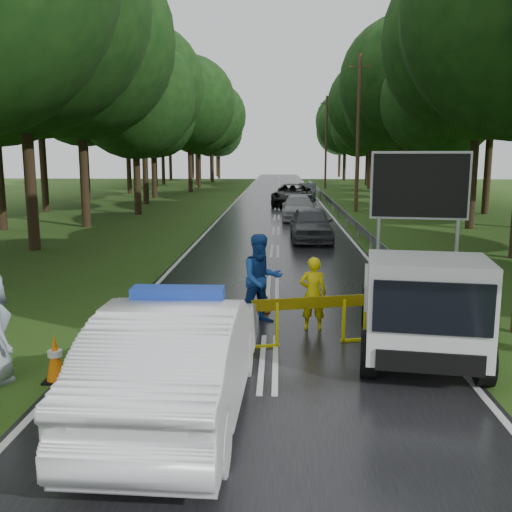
# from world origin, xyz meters

# --- Properties ---
(ground) EXTENTS (160.00, 160.00, 0.00)m
(ground) POSITION_xyz_m (0.00, 0.00, 0.00)
(ground) COLOR #254513
(ground) RESTS_ON ground
(road) EXTENTS (7.00, 140.00, 0.02)m
(road) POSITION_xyz_m (0.00, 30.00, 0.01)
(road) COLOR black
(road) RESTS_ON ground
(guardrail) EXTENTS (0.12, 60.06, 0.70)m
(guardrail) POSITION_xyz_m (3.70, 29.67, 0.55)
(guardrail) COLOR gray
(guardrail) RESTS_ON ground
(utility_pole_mid) EXTENTS (1.40, 0.24, 10.00)m
(utility_pole_mid) POSITION_xyz_m (5.20, 28.00, 5.06)
(utility_pole_mid) COLOR #4B2F22
(utility_pole_mid) RESTS_ON ground
(utility_pole_far) EXTENTS (1.40, 0.24, 10.00)m
(utility_pole_far) POSITION_xyz_m (5.20, 54.00, 5.06)
(utility_pole_far) COLOR #4B2F22
(utility_pole_far) RESTS_ON ground
(police_sedan) EXTENTS (1.99, 5.27, 1.89)m
(police_sedan) POSITION_xyz_m (-1.24, -2.11, 0.86)
(police_sedan) COLOR white
(police_sedan) RESTS_ON ground
(work_truck) EXTENTS (2.71, 4.91, 3.73)m
(work_truck) POSITION_xyz_m (2.79, 0.58, 1.01)
(work_truck) COLOR gray
(work_truck) RESTS_ON ground
(barrier) EXTENTS (2.30, 0.62, 0.98)m
(barrier) POSITION_xyz_m (0.80, 1.00, 0.74)
(barrier) COLOR yellow
(barrier) RESTS_ON ground
(officer) EXTENTS (0.59, 0.39, 1.59)m
(officer) POSITION_xyz_m (0.90, 2.00, 0.80)
(officer) COLOR yellow
(officer) RESTS_ON ground
(civilian) EXTENTS (1.20, 1.09, 2.00)m
(civilian) POSITION_xyz_m (-0.21, 2.47, 1.00)
(civilian) COLOR #1A4AAA
(civilian) RESTS_ON ground
(queue_car_first) EXTENTS (1.82, 4.38, 1.49)m
(queue_car_first) POSITION_xyz_m (1.54, 14.83, 0.74)
(queue_car_first) COLOR #46484F
(queue_car_first) RESTS_ON ground
(queue_car_second) EXTENTS (1.98, 4.78, 1.38)m
(queue_car_second) POSITION_xyz_m (1.28, 23.16, 0.69)
(queue_car_second) COLOR #A0A2A8
(queue_car_second) RESTS_ON ground
(queue_car_third) EXTENTS (3.24, 5.98, 1.59)m
(queue_car_third) POSITION_xyz_m (1.08, 32.47, 0.80)
(queue_car_third) COLOR black
(queue_car_third) RESTS_ON ground
(queue_car_fourth) EXTENTS (1.71, 4.18, 1.35)m
(queue_car_fourth) POSITION_xyz_m (2.50, 38.47, 0.67)
(queue_car_fourth) COLOR #464A4F
(queue_car_fourth) RESTS_ON ground
(cone_near_left) EXTENTS (0.38, 0.38, 0.81)m
(cone_near_left) POSITION_xyz_m (-3.50, -1.00, 0.39)
(cone_near_left) COLOR black
(cone_near_left) RESTS_ON ground
(cone_center) EXTENTS (0.30, 0.30, 0.64)m
(cone_center) POSITION_xyz_m (-1.00, 0.00, 0.31)
(cone_center) COLOR black
(cone_center) RESTS_ON ground
(cone_far) EXTENTS (0.31, 0.31, 0.65)m
(cone_far) POSITION_xyz_m (-0.18, 3.28, 0.32)
(cone_far) COLOR black
(cone_far) RESTS_ON ground
(cone_left_mid) EXTENTS (0.36, 0.36, 0.75)m
(cone_left_mid) POSITION_xyz_m (-2.34, 3.00, 0.37)
(cone_left_mid) COLOR black
(cone_left_mid) RESTS_ON ground
(cone_right) EXTENTS (0.33, 0.33, 0.70)m
(cone_right) POSITION_xyz_m (3.50, 1.50, 0.34)
(cone_right) COLOR black
(cone_right) RESTS_ON ground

